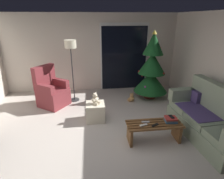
{
  "coord_description": "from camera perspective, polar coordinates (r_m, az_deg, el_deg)",
  "views": [
    {
      "loc": [
        -0.06,
        -3.11,
        2.35
      ],
      "look_at": [
        0.4,
        0.7,
        0.85
      ],
      "focal_mm": 29.67,
      "sensor_mm": 36.0,
      "label": 1
    }
  ],
  "objects": [
    {
      "name": "floor_lamp",
      "position": [
        5.33,
        -12.59,
        11.72
      ],
      "size": [
        0.32,
        0.32,
        1.78
      ],
      "color": "#2D2D30",
      "rests_on": "ground"
    },
    {
      "name": "patio_door_frame",
      "position": [
        6.33,
        3.72,
        9.91
      ],
      "size": [
        1.6,
        0.02,
        2.2
      ],
      "primitive_type": "cube",
      "color": "silver",
      "rests_on": "ground"
    },
    {
      "name": "book_stack",
      "position": [
        3.91,
        17.65,
        -8.82
      ],
      "size": [
        0.25,
        0.22,
        0.1
      ],
      "color": "#285684",
      "rests_on": "coffee_table"
    },
    {
      "name": "ottoman",
      "position": [
        4.52,
        -5.12,
        -6.87
      ],
      "size": [
        0.44,
        0.44,
        0.44
      ],
      "primitive_type": "cube",
      "color": "beige",
      "rests_on": "ground"
    },
    {
      "name": "patio_door_glass",
      "position": [
        6.32,
        3.74,
        9.43
      ],
      "size": [
        1.5,
        0.02,
        2.1
      ],
      "primitive_type": "cube",
      "color": "black",
      "rests_on": "ground"
    },
    {
      "name": "ground_plane",
      "position": [
        3.9,
        -4.8,
        -15.8
      ],
      "size": [
        7.0,
        7.0,
        0.0
      ],
      "primitive_type": "plane",
      "color": "#BCB2A8"
    },
    {
      "name": "teddy_bear_honey_by_tree",
      "position": [
        5.52,
        6.0,
        -2.61
      ],
      "size": [
        0.21,
        0.21,
        0.29
      ],
      "color": "tan",
      "rests_on": "ground"
    },
    {
      "name": "wall_back",
      "position": [
        6.27,
        -6.33,
        11.11
      ],
      "size": [
        5.72,
        0.12,
        2.5
      ],
      "primitive_type": "cube",
      "color": "beige",
      "rests_on": "ground"
    },
    {
      "name": "christmas_tree",
      "position": [
        5.66,
        12.11,
        6.04
      ],
      "size": [
        1.02,
        1.02,
        2.04
      ],
      "color": "#4C1E19",
      "rests_on": "ground"
    },
    {
      "name": "armchair",
      "position": [
        5.45,
        -18.11,
        -0.7
      ],
      "size": [
        0.96,
        0.95,
        1.13
      ],
      "color": "maroon",
      "rests_on": "ground"
    },
    {
      "name": "teddy_bear_cream",
      "position": [
        4.37,
        -5.16,
        -2.97
      ],
      "size": [
        0.22,
        0.21,
        0.29
      ],
      "color": "beige",
      "rests_on": "ottoman"
    },
    {
      "name": "cell_phone",
      "position": [
        3.91,
        17.88,
        -7.97
      ],
      "size": [
        0.08,
        0.15,
        0.01
      ],
      "primitive_type": "cube",
      "rotation": [
        0.0,
        0.0,
        0.07
      ],
      "color": "black",
      "rests_on": "book_stack"
    },
    {
      "name": "remote_white",
      "position": [
        3.68,
        9.69,
        -10.75
      ],
      "size": [
        0.16,
        0.09,
        0.02
      ],
      "primitive_type": "cube",
      "rotation": [
        0.0,
        0.0,
        5.0
      ],
      "color": "silver",
      "rests_on": "coffee_table"
    },
    {
      "name": "remote_black",
      "position": [
        3.73,
        13.13,
        -10.61
      ],
      "size": [
        0.16,
        0.11,
        0.02
      ],
      "primitive_type": "cube",
      "rotation": [
        0.0,
        0.0,
        5.21
      ],
      "color": "black",
      "rests_on": "coffee_table"
    },
    {
      "name": "couch",
      "position": [
        4.31,
        27.91,
        -8.27
      ],
      "size": [
        0.92,
        1.99,
        1.08
      ],
      "color": "gray",
      "rests_on": "ground"
    },
    {
      "name": "coffee_table",
      "position": [
        3.87,
        12.79,
        -11.82
      ],
      "size": [
        1.1,
        0.4,
        0.4
      ],
      "color": "brown",
      "rests_on": "ground"
    },
    {
      "name": "remote_silver",
      "position": [
        3.79,
        10.31,
        -9.79
      ],
      "size": [
        0.16,
        0.06,
        0.02
      ],
      "primitive_type": "cube",
      "rotation": [
        0.0,
        0.0,
        4.6
      ],
      "color": "#ADADB2",
      "rests_on": "coffee_table"
    }
  ]
}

